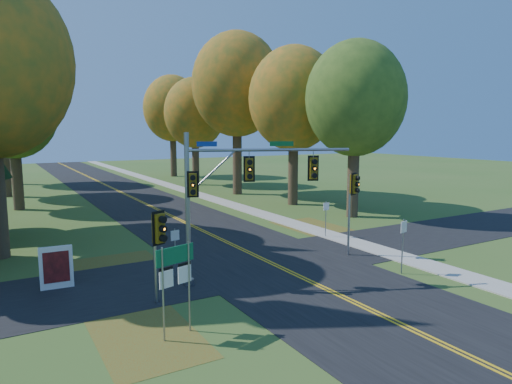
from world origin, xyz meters
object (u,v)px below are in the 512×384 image
traffic_mast (230,188)px  info_kiosk (56,268)px  east_signal_pole (353,193)px  route_sign_cluster (176,272)px

traffic_mast → info_kiosk: (-6.34, 2.96, -3.16)m
info_kiosk → traffic_mast: bearing=-20.9°
east_signal_pole → route_sign_cluster: east_signal_pole is taller
traffic_mast → east_signal_pole: (7.25, 0.68, -0.81)m
route_sign_cluster → traffic_mast: bearing=28.1°
traffic_mast → route_sign_cluster: traffic_mast is taller
east_signal_pole → route_sign_cluster: 11.75m
traffic_mast → east_signal_pole: bearing=27.0°
east_signal_pole → info_kiosk: east_signal_pole is taller
traffic_mast → route_sign_cluster: 5.44m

